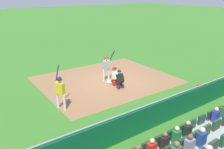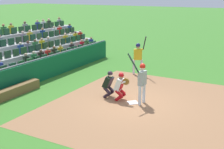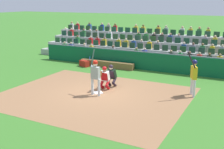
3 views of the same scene
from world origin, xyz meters
The scene contains 12 objects.
ground_plane centered at (0.00, 0.00, 0.00)m, with size 160.00×160.00×0.00m, color #387527.
infield_dirt_patch centered at (0.00, 0.50, 0.00)m, with size 9.11×7.50×0.01m, color #926744.
home_plate_marker centered at (0.00, 0.00, 0.02)m, with size 0.44×0.44×0.02m, color white.
batter_at_plate centered at (-0.06, 0.37, 1.13)m, with size 0.66×0.68×2.27m.
catcher_crouching centered at (-0.04, -0.64, 0.72)m, with size 0.48×0.74×1.31m.
home_plate_umpire centered at (-0.13, -1.28, 0.70)m, with size 0.46×0.46×1.29m.
dugout_wall centered at (0.00, -5.85, 0.61)m, with size 15.56×0.24×1.27m.
dugout_bench centered at (2.28, -5.30, 0.22)m, with size 4.11×0.40×0.44m, color brown.
water_bottle_on_bench centered at (3.68, -5.30, 0.55)m, with size 0.07×0.07×0.23m, color blue.
equipment_duffel_bag centered at (3.85, -4.81, 0.22)m, with size 0.76×0.36×0.44m, color #A22116.
on_deck_batter centered at (-4.44, -1.71, 1.16)m, with size 0.49×0.91×2.32m.
bleacher_stand centered at (-0.02, -9.68, 0.76)m, with size 19.59×4.14×2.64m.
Camera 3 is at (-6.91, 12.17, 4.66)m, focal length 45.64 mm.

